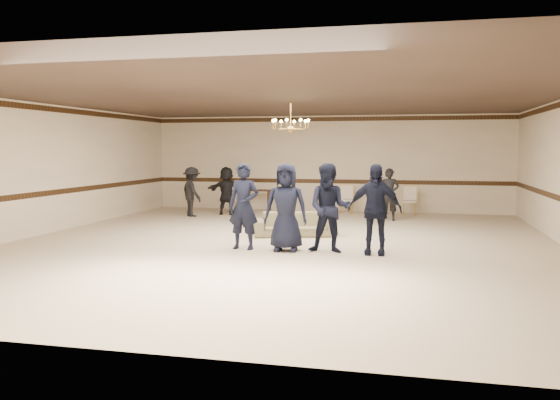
# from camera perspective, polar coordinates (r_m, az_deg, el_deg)

# --- Properties ---
(room) EXTENTS (12.01, 14.01, 3.21)m
(room) POSITION_cam_1_polar(r_m,az_deg,el_deg) (12.64, 0.10, 2.83)
(room) COLOR beige
(room) RESTS_ON ground
(chair_rail) EXTENTS (12.00, 0.02, 0.14)m
(chair_rail) POSITION_cam_1_polar(r_m,az_deg,el_deg) (19.53, 4.69, 1.85)
(chair_rail) COLOR #372110
(chair_rail) RESTS_ON wall_back
(crown_molding) EXTENTS (12.00, 0.02, 0.14)m
(crown_molding) POSITION_cam_1_polar(r_m,az_deg,el_deg) (19.53, 4.74, 7.95)
(crown_molding) COLOR #372110
(crown_molding) RESTS_ON wall_back
(chandelier) EXTENTS (0.94, 0.94, 0.89)m
(chandelier) POSITION_cam_1_polar(r_m,az_deg,el_deg) (13.63, 1.05, 8.35)
(chandelier) COLOR #BA8F3B
(chandelier) RESTS_ON ceiling
(boy_a) EXTENTS (0.69, 0.49, 1.80)m
(boy_a) POSITION_cam_1_polar(r_m,az_deg,el_deg) (12.05, -3.60, -0.62)
(boy_a) COLOR black
(boy_a) RESTS_ON floor
(boy_b) EXTENTS (0.92, 0.63, 1.80)m
(boy_b) POSITION_cam_1_polar(r_m,az_deg,el_deg) (11.83, 0.58, -0.72)
(boy_b) COLOR black
(boy_b) RESTS_ON floor
(boy_c) EXTENTS (0.88, 0.68, 1.80)m
(boy_c) POSITION_cam_1_polar(r_m,az_deg,el_deg) (11.67, 4.90, -0.82)
(boy_c) COLOR black
(boy_c) RESTS_ON floor
(boy_d) EXTENTS (1.06, 0.45, 1.80)m
(boy_d) POSITION_cam_1_polar(r_m,az_deg,el_deg) (11.58, 9.32, -0.91)
(boy_d) COLOR black
(boy_d) RESTS_ON floor
(settee) EXTENTS (2.10, 1.31, 0.57)m
(settee) POSITION_cam_1_polar(r_m,az_deg,el_deg) (13.94, 1.44, -2.38)
(settee) COLOR #817656
(settee) RESTS_ON floor
(adult_left) EXTENTS (1.11, 1.09, 1.53)m
(adult_left) POSITION_cam_1_polar(r_m,az_deg,el_deg) (18.07, -8.68, 0.80)
(adult_left) COLOR black
(adult_left) RESTS_ON floor
(adult_mid) EXTENTS (1.45, 0.54, 1.53)m
(adult_mid) POSITION_cam_1_polar(r_m,az_deg,el_deg) (18.42, -5.27, 0.92)
(adult_mid) COLOR black
(adult_mid) RESTS_ON floor
(adult_right) EXTENTS (0.58, 0.39, 1.53)m
(adult_right) POSITION_cam_1_polar(r_m,az_deg,el_deg) (17.10, 10.74, 0.53)
(adult_right) COLOR black
(adult_right) RESTS_ON floor
(banquet_chair_left) EXTENTS (0.45, 0.45, 0.91)m
(banquet_chair_left) POSITION_cam_1_polar(r_m,az_deg,el_deg) (18.78, 6.54, 0.03)
(banquet_chair_left) COLOR beige
(banquet_chair_left) RESTS_ON floor
(banquet_chair_mid) EXTENTS (0.46, 0.46, 0.91)m
(banquet_chair_mid) POSITION_cam_1_polar(r_m,az_deg,el_deg) (18.70, 9.59, -0.03)
(banquet_chair_mid) COLOR beige
(banquet_chair_mid) RESTS_ON floor
(banquet_chair_right) EXTENTS (0.45, 0.45, 0.91)m
(banquet_chair_right) POSITION_cam_1_polar(r_m,az_deg,el_deg) (18.67, 12.66, -0.09)
(banquet_chair_right) COLOR beige
(banquet_chair_right) RESTS_ON floor
(console_table) EXTENTS (0.86, 0.38, 0.72)m
(console_table) POSITION_cam_1_polar(r_m,az_deg,el_deg) (19.55, -2.16, -0.01)
(console_table) COLOR black
(console_table) RESTS_ON floor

